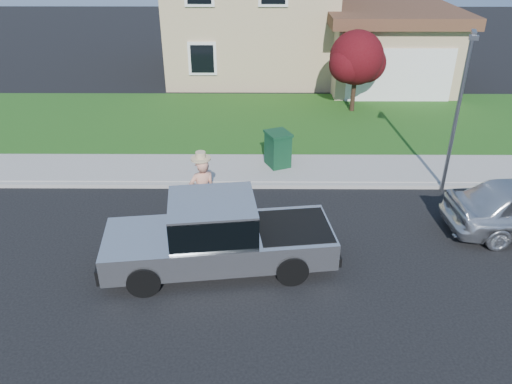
% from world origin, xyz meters
% --- Properties ---
extents(ground, '(80.00, 80.00, 0.00)m').
position_xyz_m(ground, '(0.00, 0.00, 0.00)').
color(ground, black).
rests_on(ground, ground).
extents(curb, '(40.00, 0.20, 0.12)m').
position_xyz_m(curb, '(1.00, 2.90, 0.06)').
color(curb, gray).
rests_on(curb, ground).
extents(sidewalk, '(40.00, 2.00, 0.15)m').
position_xyz_m(sidewalk, '(1.00, 4.00, 0.07)').
color(sidewalk, gray).
rests_on(sidewalk, ground).
extents(lawn, '(40.00, 7.00, 0.10)m').
position_xyz_m(lawn, '(1.00, 8.50, 0.05)').
color(lawn, '#164012').
rests_on(lawn, ground).
extents(house, '(14.00, 11.30, 6.85)m').
position_xyz_m(house, '(1.31, 16.38, 3.17)').
color(house, tan).
rests_on(house, ground).
extents(pickup_truck, '(5.48, 2.44, 1.74)m').
position_xyz_m(pickup_truck, '(-0.52, -1.02, 0.81)').
color(pickup_truck, black).
rests_on(pickup_truck, ground).
extents(woman, '(0.81, 0.68, 2.08)m').
position_xyz_m(woman, '(-1.06, 0.83, 0.98)').
color(woman, '#E0967B').
rests_on(woman, ground).
extents(ornamental_tree, '(2.40, 2.17, 3.30)m').
position_xyz_m(ornamental_tree, '(4.34, 9.68, 2.21)').
color(ornamental_tree, black).
rests_on(ornamental_tree, lawn).
extents(trash_bin, '(0.95, 1.01, 1.13)m').
position_xyz_m(trash_bin, '(1.00, 4.17, 0.72)').
color(trash_bin, '#0F371F').
rests_on(trash_bin, sidewalk).
extents(street_lamp, '(0.34, 0.61, 4.68)m').
position_xyz_m(street_lamp, '(5.88, 2.70, 2.67)').
color(street_lamp, slate).
rests_on(street_lamp, ground).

